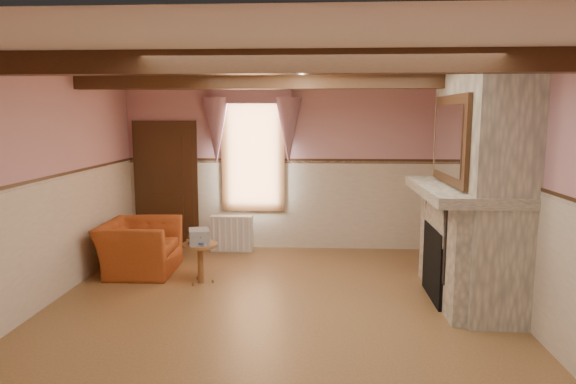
# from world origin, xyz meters

# --- Properties ---
(floor) EXTENTS (5.50, 6.00, 0.01)m
(floor) POSITION_xyz_m (0.00, 0.00, 0.00)
(floor) COLOR brown
(floor) RESTS_ON ground
(ceiling) EXTENTS (5.50, 6.00, 0.01)m
(ceiling) POSITION_xyz_m (0.00, 0.00, 2.80)
(ceiling) COLOR silver
(ceiling) RESTS_ON wall_back
(wall_back) EXTENTS (5.50, 0.02, 2.80)m
(wall_back) POSITION_xyz_m (0.00, 3.00, 1.40)
(wall_back) COLOR #C6898D
(wall_back) RESTS_ON floor
(wall_front) EXTENTS (5.50, 0.02, 2.80)m
(wall_front) POSITION_xyz_m (0.00, -3.00, 1.40)
(wall_front) COLOR #C6898D
(wall_front) RESTS_ON floor
(wall_left) EXTENTS (0.02, 6.00, 2.80)m
(wall_left) POSITION_xyz_m (-2.75, 0.00, 1.40)
(wall_left) COLOR #C6898D
(wall_left) RESTS_ON floor
(wall_right) EXTENTS (0.02, 6.00, 2.80)m
(wall_right) POSITION_xyz_m (2.75, 0.00, 1.40)
(wall_right) COLOR #C6898D
(wall_right) RESTS_ON floor
(wainscot) EXTENTS (5.50, 6.00, 1.50)m
(wainscot) POSITION_xyz_m (0.00, 0.00, 0.75)
(wainscot) COLOR beige
(wainscot) RESTS_ON floor
(chair_rail) EXTENTS (5.50, 6.00, 0.08)m
(chair_rail) POSITION_xyz_m (0.00, 0.00, 1.50)
(chair_rail) COLOR black
(chair_rail) RESTS_ON wainscot
(firebox) EXTENTS (0.20, 0.95, 0.90)m
(firebox) POSITION_xyz_m (2.00, 0.60, 0.45)
(firebox) COLOR black
(firebox) RESTS_ON floor
(armchair) EXTENTS (1.02, 1.16, 0.74)m
(armchair) POSITION_xyz_m (-2.08, 1.46, 0.37)
(armchair) COLOR #994219
(armchair) RESTS_ON floor
(side_table) EXTENTS (0.62, 0.62, 0.55)m
(side_table) POSITION_xyz_m (-1.08, 1.02, 0.28)
(side_table) COLOR brown
(side_table) RESTS_ON floor
(book_stack) EXTENTS (0.34, 0.38, 0.20)m
(book_stack) POSITION_xyz_m (-1.09, 0.99, 0.65)
(book_stack) COLOR #B7AD8C
(book_stack) RESTS_ON side_table
(radiator) EXTENTS (0.70, 0.18, 0.60)m
(radiator) POSITION_xyz_m (-0.94, 2.70, 0.30)
(radiator) COLOR silver
(radiator) RESTS_ON floor
(bowl) EXTENTS (0.33, 0.33, 0.08)m
(bowl) POSITION_xyz_m (2.24, 0.44, 1.46)
(bowl) COLOR brown
(bowl) RESTS_ON mantel
(mantel_clock) EXTENTS (0.14, 0.24, 0.20)m
(mantel_clock) POSITION_xyz_m (2.24, 1.24, 1.52)
(mantel_clock) COLOR black
(mantel_clock) RESTS_ON mantel
(oil_lamp) EXTENTS (0.11, 0.11, 0.28)m
(oil_lamp) POSITION_xyz_m (2.24, 0.87, 1.56)
(oil_lamp) COLOR gold
(oil_lamp) RESTS_ON mantel
(candle_red) EXTENTS (0.06, 0.06, 0.16)m
(candle_red) POSITION_xyz_m (2.24, -0.19, 1.50)
(candle_red) COLOR #AA141C
(candle_red) RESTS_ON mantel
(jar_yellow) EXTENTS (0.06, 0.06, 0.12)m
(jar_yellow) POSITION_xyz_m (2.24, 0.18, 1.48)
(jar_yellow) COLOR gold
(jar_yellow) RESTS_ON mantel
(fireplace) EXTENTS (0.85, 2.00, 2.80)m
(fireplace) POSITION_xyz_m (2.42, 0.60, 1.40)
(fireplace) COLOR gray
(fireplace) RESTS_ON floor
(mantel) EXTENTS (1.05, 2.05, 0.12)m
(mantel) POSITION_xyz_m (2.24, 0.60, 1.36)
(mantel) COLOR gray
(mantel) RESTS_ON fireplace
(overmantel_mirror) EXTENTS (0.06, 1.44, 1.04)m
(overmantel_mirror) POSITION_xyz_m (2.06, 0.60, 1.97)
(overmantel_mirror) COLOR silver
(overmantel_mirror) RESTS_ON fireplace
(door) EXTENTS (1.10, 0.10, 2.10)m
(door) POSITION_xyz_m (-2.10, 2.94, 1.05)
(door) COLOR black
(door) RESTS_ON floor
(window) EXTENTS (1.06, 0.08, 2.02)m
(window) POSITION_xyz_m (-0.60, 2.97, 1.65)
(window) COLOR white
(window) RESTS_ON wall_back
(window_drapes) EXTENTS (1.30, 0.14, 1.40)m
(window_drapes) POSITION_xyz_m (-0.60, 2.88, 2.25)
(window_drapes) COLOR gray
(window_drapes) RESTS_ON wall_back
(ceiling_beam_front) EXTENTS (5.50, 0.18, 0.20)m
(ceiling_beam_front) POSITION_xyz_m (0.00, -1.20, 2.70)
(ceiling_beam_front) COLOR black
(ceiling_beam_front) RESTS_ON ceiling
(ceiling_beam_back) EXTENTS (5.50, 0.18, 0.20)m
(ceiling_beam_back) POSITION_xyz_m (0.00, 1.20, 2.70)
(ceiling_beam_back) COLOR black
(ceiling_beam_back) RESTS_ON ceiling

